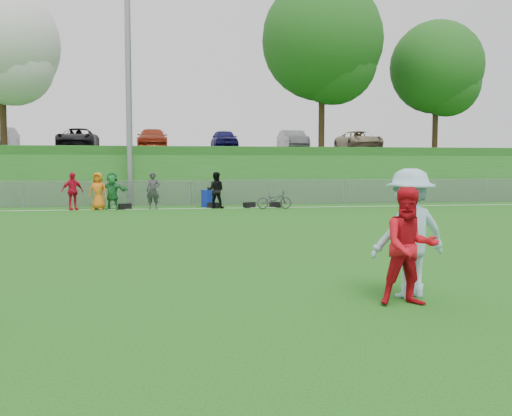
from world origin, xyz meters
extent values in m
plane|color=#165712|center=(0.00, 0.00, 0.00)|extent=(120.00, 120.00, 0.00)
cube|color=white|center=(0.00, 18.00, 0.01)|extent=(60.00, 0.10, 0.01)
cube|color=gray|center=(0.00, 20.00, 0.60)|extent=(58.00, 0.02, 1.20)
cube|color=gray|center=(0.00, 20.00, 1.25)|extent=(58.00, 0.04, 0.04)
cylinder|color=gray|center=(-3.00, 20.80, 6.00)|extent=(0.30, 0.30, 12.00)
cube|color=#1C5919|center=(0.00, 31.00, 1.50)|extent=(120.00, 18.00, 3.00)
cube|color=black|center=(0.00, 33.00, 3.05)|extent=(120.00, 12.00, 0.10)
cylinder|color=black|center=(-10.00, 25.00, 6.75)|extent=(0.36, 0.36, 7.50)
sphere|color=beige|center=(-10.00, 25.00, 8.62)|extent=(6.30, 6.30, 6.30)
sphere|color=beige|center=(-9.40, 24.70, 7.50)|extent=(4.50, 4.50, 4.50)
cylinder|color=black|center=(8.00, 24.50, 7.25)|extent=(0.36, 0.36, 8.50)
sphere|color=#165115|center=(8.00, 24.50, 9.38)|extent=(7.14, 7.14, 7.14)
sphere|color=#165115|center=(8.60, 24.20, 8.10)|extent=(5.10, 5.10, 5.10)
cylinder|color=black|center=(16.00, 26.00, 6.50)|extent=(0.36, 0.36, 7.00)
sphere|color=#165115|center=(16.00, 26.00, 8.25)|extent=(5.88, 5.88, 5.88)
sphere|color=#165115|center=(16.60, 25.70, 7.20)|extent=(4.20, 4.20, 4.20)
imported|color=gray|center=(-12.00, 32.00, 3.82)|extent=(1.52, 4.37, 1.44)
imported|color=black|center=(-7.00, 32.00, 3.82)|extent=(2.39, 5.18, 1.44)
imported|color=maroon|center=(-2.00, 32.00, 3.82)|extent=(2.02, 4.96, 1.44)
imported|color=#12114D|center=(3.00, 32.00, 3.82)|extent=(1.70, 4.23, 1.44)
imported|color=gray|center=(8.00, 32.00, 3.82)|extent=(1.52, 4.37, 1.44)
imported|color=tan|center=(13.00, 32.00, 3.82)|extent=(2.39, 5.18, 1.44)
imported|color=red|center=(-5.40, 18.00, 0.85)|extent=(1.07, 0.85, 1.69)
imported|color=orange|center=(-4.28, 18.00, 0.85)|extent=(0.94, 0.74, 1.69)
imported|color=#207A35|center=(-3.66, 18.00, 0.85)|extent=(1.65, 0.87, 1.69)
imported|color=#333335|center=(-1.83, 18.00, 0.85)|extent=(0.66, 0.48, 1.69)
imported|color=black|center=(1.04, 18.00, 0.85)|extent=(0.94, 0.80, 1.69)
cube|color=black|center=(-3.11, 18.10, 0.13)|extent=(0.61, 0.46, 0.26)
cube|color=black|center=(0.96, 18.10, 0.13)|extent=(0.62, 0.52, 0.26)
cube|color=black|center=(2.65, 18.10, 0.13)|extent=(0.62, 0.49, 0.26)
cube|color=black|center=(3.92, 18.10, 0.13)|extent=(0.62, 0.50, 0.26)
imported|color=red|center=(2.02, -0.90, 0.85)|extent=(0.88, 0.72, 1.71)
imported|color=#A0C6DF|center=(2.23, -0.41, 0.98)|extent=(1.39, 0.97, 1.97)
cylinder|color=white|center=(2.90, 0.75, 0.92)|extent=(0.25, 0.25, 0.02)
cylinder|color=#0E229C|center=(0.71, 19.00, 0.41)|extent=(0.59, 0.59, 0.83)
imported|color=#303033|center=(3.67, 17.20, 0.43)|extent=(1.62, 0.57, 0.85)
camera|label=1|loc=(-1.50, -8.52, 2.02)|focal=40.00mm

